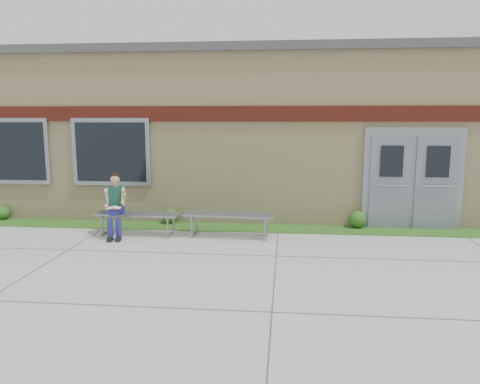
# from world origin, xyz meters

# --- Properties ---
(ground) EXTENTS (80.00, 80.00, 0.00)m
(ground) POSITION_xyz_m (0.00, 0.00, 0.00)
(ground) COLOR #9E9E99
(ground) RESTS_ON ground
(grass_strip) EXTENTS (16.00, 0.80, 0.02)m
(grass_strip) POSITION_xyz_m (0.00, 2.60, 0.01)
(grass_strip) COLOR #144D15
(grass_strip) RESTS_ON ground
(school_building) EXTENTS (16.20, 6.22, 4.20)m
(school_building) POSITION_xyz_m (-0.00, 5.99, 2.10)
(school_building) COLOR beige
(school_building) RESTS_ON ground
(bench_left) EXTENTS (1.86, 0.63, 0.48)m
(bench_left) POSITION_xyz_m (-2.03, 1.81, 0.37)
(bench_left) COLOR slate
(bench_left) RESTS_ON ground
(bench_right) EXTENTS (1.96, 0.64, 0.50)m
(bench_right) POSITION_xyz_m (-0.03, 1.81, 0.39)
(bench_right) COLOR slate
(bench_right) RESTS_ON ground
(girl) EXTENTS (0.51, 0.81, 1.35)m
(girl) POSITION_xyz_m (-2.44, 1.61, 0.71)
(girl) COLOR navy
(girl) RESTS_ON ground
(shrub_west) EXTENTS (0.33, 0.33, 0.33)m
(shrub_west) POSITION_xyz_m (-5.80, 2.85, 0.18)
(shrub_west) COLOR #144D15
(shrub_west) RESTS_ON grass_strip
(shrub_mid) EXTENTS (0.36, 0.36, 0.36)m
(shrub_mid) POSITION_xyz_m (-1.58, 2.85, 0.20)
(shrub_mid) COLOR #144D15
(shrub_mid) RESTS_ON grass_strip
(shrub_east) EXTENTS (0.39, 0.39, 0.39)m
(shrub_east) POSITION_xyz_m (2.80, 2.85, 0.22)
(shrub_east) COLOR #144D15
(shrub_east) RESTS_ON grass_strip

